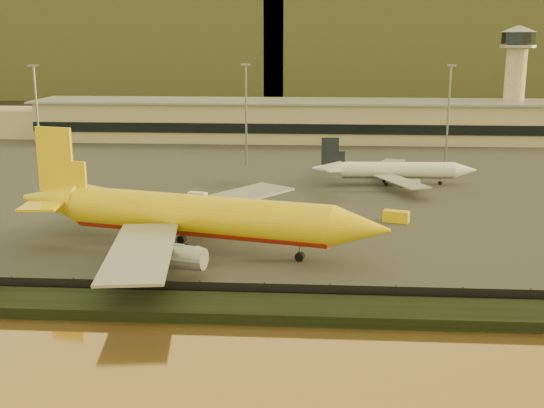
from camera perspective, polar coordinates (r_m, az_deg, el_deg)
The scene contains 12 objects.
ground at distance 97.28m, azimuth -1.21°, elevation -5.31°, with size 900.00×900.00×0.00m, color black.
embankment at distance 81.20m, azimuth -2.29°, elevation -8.72°, with size 320.00×7.00×1.40m, color black.
tarmac at distance 189.46m, azimuth 1.34°, elevation 4.06°, with size 320.00×220.00×0.20m, color #2D2D2D.
perimeter_fence at distance 84.67m, azimuth -2.00°, elevation -7.32°, with size 300.00×0.05×2.20m, color black.
terminal_building at distance 219.86m, azimuth -2.09°, elevation 7.00°, with size 202.00×25.00×12.60m.
control_tower at distance 231.25m, azimuth 19.71°, elevation 10.39°, with size 11.20×11.20×35.50m.
apron_light_masts at distance 167.53m, azimuth 6.24°, elevation 8.11°, with size 152.20×12.20×25.40m.
distant_hills at distance 432.62m, azimuth 0.06°, elevation 13.60°, with size 470.00×160.00×70.00m.
dhl_cargo_jet at distance 103.53m, azimuth -6.68°, elevation -1.02°, with size 59.46×57.10×17.94m.
white_narrowbody_jet at distance 153.04m, azimuth 10.20°, elevation 2.77°, with size 36.24×35.38×10.42m.
gse_vehicle_yellow at distance 121.87m, azimuth 10.35°, elevation -1.03°, with size 4.45×2.00×2.00m, color yellow.
gse_vehicle_white at distance 136.72m, azimuth -6.25°, elevation 0.64°, with size 3.69×1.66×1.66m, color white.
Camera 1 is at (8.31, -91.65, 31.55)m, focal length 45.00 mm.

